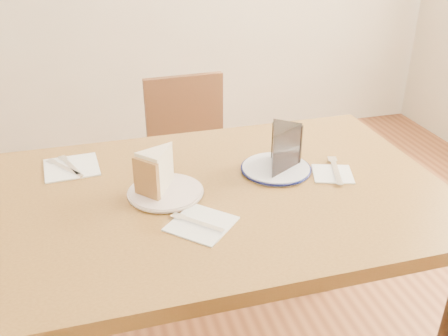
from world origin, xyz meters
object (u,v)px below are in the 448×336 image
at_px(table, 222,221).
at_px(plate_navy, 276,169).
at_px(chair_far, 194,165).
at_px(chocolate_cake, 280,151).
at_px(carrot_cake, 161,170).
at_px(plate_cream, 166,192).

height_order(table, plate_navy, plate_navy).
height_order(table, chair_far, chair_far).
height_order(chair_far, plate_navy, chair_far).
bearing_deg(chocolate_cake, plate_navy, -39.00).
bearing_deg(carrot_cake, plate_cream, -24.18).
distance_m(plate_cream, chocolate_cake, 0.34).
relative_size(chair_far, plate_navy, 4.17).
xyz_separation_m(plate_cream, carrot_cake, (-0.01, 0.02, 0.06)).
relative_size(plate_navy, carrot_cake, 1.82).
relative_size(table, chair_far, 1.49).
distance_m(table, chocolate_cake, 0.25).
bearing_deg(carrot_cake, plate_navy, 53.08).
bearing_deg(chocolate_cake, plate_cream, 45.10).
bearing_deg(carrot_cake, chocolate_cake, 50.52).
bearing_deg(plate_navy, chocolate_cake, -78.76).
distance_m(table, plate_navy, 0.22).
relative_size(chair_far, carrot_cake, 7.62).
distance_m(plate_navy, carrot_cake, 0.34).
distance_m(table, chair_far, 0.77).
height_order(plate_navy, chocolate_cake, chocolate_cake).
bearing_deg(chocolate_cake, table, 54.89).
distance_m(table, carrot_cake, 0.23).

